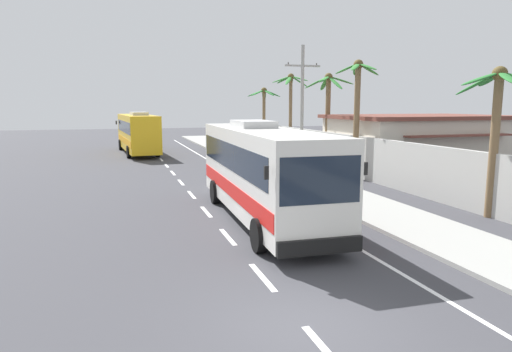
{
  "coord_description": "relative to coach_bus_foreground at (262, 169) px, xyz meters",
  "views": [
    {
      "loc": [
        -3.46,
        -7.93,
        4.4
      ],
      "look_at": [
        1.62,
        8.58,
        1.7
      ],
      "focal_mm": 32.08,
      "sensor_mm": 36.0,
      "label": 1
    }
  ],
  "objects": [
    {
      "name": "palm_second",
      "position": [
        8.63,
        -2.42,
        2.12
      ],
      "size": [
        3.32,
        3.24,
        5.84
      ],
      "color": "brown",
      "rests_on": "ground"
    },
    {
      "name": "palm_fourth",
      "position": [
        7.97,
        24.24,
        2.32
      ],
      "size": [
        3.18,
        3.1,
        5.98
      ],
      "color": "brown",
      "rests_on": "ground"
    },
    {
      "name": "ground_plane",
      "position": [
        -1.87,
        -8.61,
        -1.96
      ],
      "size": [
        160.0,
        160.0,
        0.0
      ],
      "primitive_type": "plane",
      "color": "#3A3A3F"
    },
    {
      "name": "roadside_building",
      "position": [
        13.99,
        9.67,
        -0.09
      ],
      "size": [
        10.9,
        8.39,
        3.72
      ],
      "color": "beige",
      "rests_on": "ground"
    },
    {
      "name": "sidewalk_kerb",
      "position": [
        4.93,
        1.39,
        -1.89
      ],
      "size": [
        3.2,
        90.0,
        0.14
      ],
      "primitive_type": "cube",
      "color": "#999993",
      "rests_on": "ground"
    },
    {
      "name": "utility_pole_mid",
      "position": [
        6.85,
        12.49,
        2.42
      ],
      "size": [
        2.55,
        0.24,
        8.33
      ],
      "color": "#9E9E99",
      "rests_on": "ground"
    },
    {
      "name": "palm_nearest",
      "position": [
        9.15,
        20.51,
        3.09
      ],
      "size": [
        3.14,
        2.99,
        7.03
      ],
      "color": "brown",
      "rests_on": "ground"
    },
    {
      "name": "boundary_wall",
      "position": [
        8.73,
        5.39,
        -0.69
      ],
      "size": [
        0.24,
        60.0,
        2.53
      ],
      "primitive_type": "cube",
      "color": "#B2B2AD",
      "rests_on": "ground"
    },
    {
      "name": "coach_bus_far_lane",
      "position": [
        -3.41,
        26.12,
        0.0
      ],
      "size": [
        3.5,
        11.62,
        3.77
      ],
      "color": "gold",
      "rests_on": "ground"
    },
    {
      "name": "palm_third",
      "position": [
        8.2,
        7.44,
        2.61
      ],
      "size": [
        2.48,
        2.7,
        6.97
      ],
      "color": "brown",
      "rests_on": "ground"
    },
    {
      "name": "lane_markings",
      "position": [
        0.34,
        6.07,
        -1.95
      ],
      "size": [
        3.73,
        71.0,
        0.01
      ],
      "color": "white",
      "rests_on": "ground"
    },
    {
      "name": "motorcycle_beside_bus",
      "position": [
        1.97,
        9.47,
        -1.28
      ],
      "size": [
        0.56,
        1.96,
        1.67
      ],
      "color": "black",
      "rests_on": "ground"
    },
    {
      "name": "palm_farthest",
      "position": [
        8.94,
        12.81,
        2.47
      ],
      "size": [
        3.32,
        3.44,
        6.57
      ],
      "color": "brown",
      "rests_on": "ground"
    },
    {
      "name": "coach_bus_foreground",
      "position": [
        0.0,
        0.0,
        0.0
      ],
      "size": [
        3.15,
        11.27,
        3.77
      ],
      "color": "silver",
      "rests_on": "ground"
    }
  ]
}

